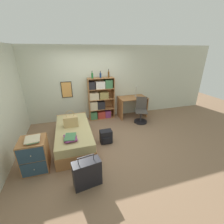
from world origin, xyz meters
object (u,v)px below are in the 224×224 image
Objects in this scene: bottle_green at (92,76)px; desk at (132,104)px; desk_lamp at (137,88)px; bookcase at (100,100)px; book_stack_on_bed at (71,138)px; bottle_clear at (109,74)px; desk_chair at (141,114)px; bottle_brown at (100,75)px; handbag at (71,121)px; suitcase at (87,173)px; backpack at (106,137)px; magazine_pile_on_dresser at (33,139)px; bed at (74,135)px; dresser at (35,155)px.

desk is at bearing -4.54° from bottle_green.
desk_lamp is (0.19, 0.09, 0.56)m from desk.
desk_lamp reaches higher than desk.
bookcase is 6.12× the size of bottle_green.
book_stack_on_bed is 2.44m from bottle_green.
book_stack_on_bed is 2.74m from bottle_clear.
desk_lamp is (2.56, 1.97, 0.53)m from book_stack_on_bed.
bookcase is 1.70× the size of desk_chair.
bottle_brown reaches higher than book_stack_on_bed.
handbag is 0.68× the size of suitcase.
bottle_green is 0.68× the size of backpack.
desk is (1.48, -0.12, -1.11)m from bottle_green.
bottle_brown is at bearing 48.80° from magazine_pile_on_dresser.
bookcase is at bearing 53.70° from bed.
desk_lamp is (3.33, 2.11, 0.72)m from dresser.
book_stack_on_bed is 1.09m from backpack.
bookcase is 5.40× the size of bottle_clear.
bookcase is (1.10, 1.37, 0.08)m from handbag.
suitcase is at bearing -118.36° from backpack.
handbag is 2.63m from desk.
suitcase is 3.16m from desk_chair.
desk_lamp reaches higher than dresser.
dresser is 3.74m from desk.
desk_chair is at bearing 24.84° from magazine_pile_on_dresser.
desk_chair is (2.40, 0.73, 0.03)m from bed.
desk is at bearing 38.31° from book_stack_on_bed.
bottle_clear reaches higher than bookcase.
handbag is at bearing 45.03° from dresser.
bottle_clear is 2.26m from backpack.
bed is 4.33× the size of desk_lamp.
bed is 1.51m from suitcase.
book_stack_on_bed is 0.26× the size of bookcase.
magazine_pile_on_dresser is (-0.97, 0.74, 0.48)m from suitcase.
bottle_brown is at bearing 49.92° from handbag.
desk is at bearing -9.41° from bottle_clear.
backpack is at bearing -16.72° from handbag.
bookcase is at bearing 60.73° from book_stack_on_bed.
bed is 1.85m from bookcase.
magazine_pile_on_dresser is 2.89m from bookcase.
backpack is at bearing -108.20° from bottle_clear.
bookcase is 1.46m from desk_lamp.
book_stack_on_bed is 0.77m from magazine_pile_on_dresser.
backpack is (-0.20, -1.64, -0.56)m from bookcase.
dresser reaches higher than bed.
dresser is at bearing 143.14° from suitcase.
book_stack_on_bed is 2.34m from bookcase.
desk_lamp is at bearing 37.54° from book_stack_on_bed.
desk_lamp is at bearing 32.90° from magazine_pile_on_dresser.
bottle_clear is 0.77× the size of backpack.
magazine_pile_on_dresser reaches higher than suitcase.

